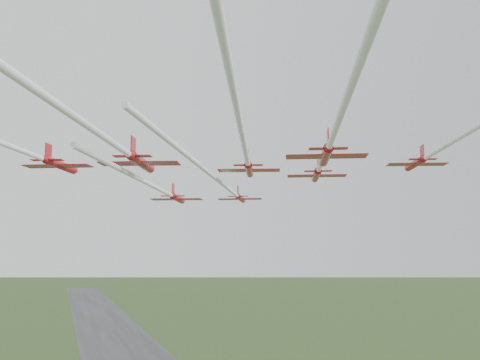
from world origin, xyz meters
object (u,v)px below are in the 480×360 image
object	(u,v)px
jet_row3_right	(446,146)
jet_row4_right	(333,135)
jet_lead	(224,185)
jet_row3_left	(25,152)
jet_row3_mid	(245,147)
jet_row2_left	(162,190)
jet_row4_left	(112,142)
jet_row2_right	(320,165)

from	to	relation	value
jet_row3_right	jet_row4_right	xyz separation A→B (m)	(-17.81, -6.61, -1.45)
jet_lead	jet_row3_right	bearing A→B (deg)	-28.86
jet_row3_left	jet_row3_mid	xyz separation A→B (m)	(23.31, -15.67, -0.94)
jet_row3_left	jet_row4_right	bearing A→B (deg)	-21.27
jet_row3_left	jet_row3_mid	distance (m)	28.10
jet_lead	jet_row4_right	bearing A→B (deg)	-63.25
jet_row2_left	jet_row4_right	size ratio (longest dim) A/B	1.04
jet_row4_left	jet_row4_right	xyz separation A→B (m)	(18.78, -7.92, 0.38)
jet_row3_left	jet_row3_mid	bearing A→B (deg)	-9.96
jet_row4_right	jet_row4_left	bearing A→B (deg)	-179.07
jet_row2_left	jet_row3_right	distance (m)	38.60
jet_row3_right	jet_row4_right	distance (m)	19.05
jet_row4_left	jet_row3_mid	bearing A→B (deg)	38.26
jet_row2_left	jet_row3_mid	distance (m)	22.37
jet_row3_mid	jet_row3_right	distance (m)	22.79
jet_row2_right	jet_row3_mid	bearing A→B (deg)	-116.48
jet_row3_left	jet_row4_left	world-z (taller)	jet_row3_left
jet_row2_left	jet_row4_left	xyz separation A→B (m)	(-9.33, -25.84, 1.23)
jet_row3_left	jet_row4_left	size ratio (longest dim) A/B	0.97
jet_row2_right	jet_row4_right	size ratio (longest dim) A/B	1.00
jet_row2_left	jet_row4_left	distance (m)	27.50
jet_row2_left	jet_row3_mid	xyz separation A→B (m)	(5.17, -21.62, 2.52)
jet_row3_left	jet_row4_right	xyz separation A→B (m)	(27.60, -27.81, -1.85)
jet_row4_left	jet_row4_right	bearing A→B (deg)	-0.84
jet_row3_mid	jet_row3_right	size ratio (longest dim) A/B	1.21
jet_row2_left	jet_row3_right	bearing A→B (deg)	-21.59
jet_row2_left	jet_row4_left	size ratio (longest dim) A/B	0.97
jet_row2_right	jet_row3_right	xyz separation A→B (m)	(5.84, -19.32, -0.50)
jet_row3_mid	jet_row4_right	xyz separation A→B (m)	(4.29, -12.14, -0.91)
jet_row2_right	jet_row3_left	size ratio (longest dim) A/B	0.96
jet_row3_right	jet_lead	bearing A→B (deg)	146.47
jet_row2_left	jet_row2_right	world-z (taller)	jet_row2_right
jet_row3_mid	jet_row4_left	size ratio (longest dim) A/B	1.21
jet_row3_right	jet_row4_right	world-z (taller)	jet_row3_right
jet_lead	jet_row3_mid	bearing A→B (deg)	-74.65
jet_row3_right	jet_row4_left	distance (m)	36.66
jet_row2_right	jet_row4_left	size ratio (longest dim) A/B	0.93
jet_row2_right	jet_row2_left	bearing A→B (deg)	-176.86
jet_row2_left	jet_row4_right	bearing A→B (deg)	-51.07
jet_lead	jet_row3_left	bearing A→B (deg)	-144.37
jet_row2_left	jet_row4_left	bearing A→B (deg)	-86.56
jet_row2_right	jet_row4_left	bearing A→B (deg)	-126.42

